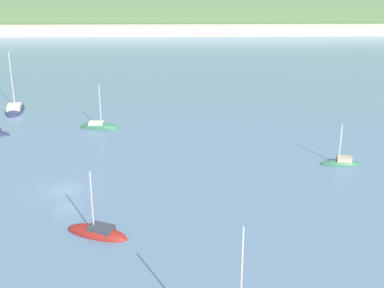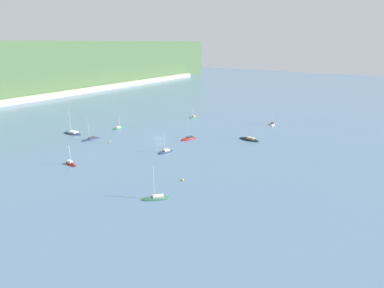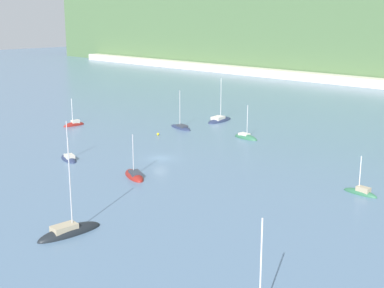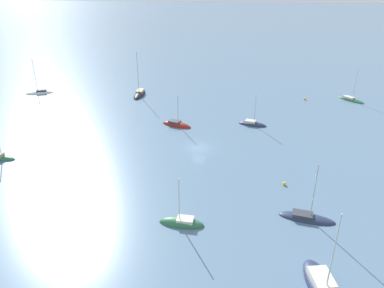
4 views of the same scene
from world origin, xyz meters
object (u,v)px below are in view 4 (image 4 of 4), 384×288
Objects in this scene: sailboat_1 at (140,95)px; sailboat_8 at (177,125)px; sailboat_4 at (252,125)px; sailboat_7 at (323,288)px; sailboat_0 at (350,100)px; sailboat_5 at (182,223)px; sailboat_9 at (40,93)px; mooring_buoy_0 at (305,99)px; sailboat_2 at (1,158)px; sailboat_3 at (306,218)px; mooring_buoy_1 at (284,184)px.

sailboat_8 is (-12.01, 19.52, -0.04)m from sailboat_1.
sailboat_7 is at bearing -67.98° from sailboat_4.
sailboat_0 is 64.59m from sailboat_5.
sailboat_1 reaches higher than sailboat_0.
sailboat_1 is 1.24× the size of sailboat_9.
sailboat_5 is 1.03× the size of sailboat_8.
mooring_buoy_0 is (-14.33, -17.56, 0.20)m from sailboat_4.
mooring_buoy_0 is at bearing 34.76° from sailboat_2.
sailboat_9 is (43.28, -51.93, 0.04)m from sailboat_5.
sailboat_2 is 0.61× the size of sailboat_9.
sailboat_5 is 67.60m from sailboat_9.
sailboat_5 is at bearing -79.15° from sailboat_0.
sailboat_3 is 32.69m from sailboat_4.
mooring_buoy_1 is at bearing 39.48° from sailboat_1.
sailboat_8 is 14.56× the size of mooring_buoy_1.
sailboat_4 is at bearing -98.88° from sailboat_0.
mooring_buoy_0 is at bearing 92.06° from sailboat_1.
sailboat_1 is 1.37× the size of sailboat_3.
sailboat_5 is (11.55, 34.72, -0.02)m from sailboat_4.
sailboat_3 is at bearing 101.78° from mooring_buoy_1.
sailboat_9 is at bearing 178.84° from sailboat_4.
sailboat_7 is (-16.03, 9.78, 0.04)m from sailboat_5.
sailboat_9 reaches higher than sailboat_4.
sailboat_3 is 37.26m from sailboat_8.
sailboat_3 is 77.72m from sailboat_9.
sailboat_9 is 19.14× the size of mooring_buoy_1.
sailboat_1 reaches higher than sailboat_7.
sailboat_3 reaches higher than sailboat_2.
mooring_buoy_0 is (-69.16, -0.34, 0.18)m from sailboat_9.
sailboat_7 reaches higher than mooring_buoy_1.
sailboat_5 is 13.44× the size of mooring_buoy_0.
mooring_buoy_0 is at bearing -110.47° from sailboat_5.
sailboat_9 is at bearing -133.32° from sailboat_0.
sailboat_9 reaches higher than mooring_buoy_1.
sailboat_7 is 62.83m from mooring_buoy_0.
sailboat_4 is 0.69× the size of sailboat_7.
sailboat_3 is at bearing -66.20° from sailboat_0.
sailboat_0 is 80.10m from sailboat_2.
sailboat_0 is at bearing 161.79° from sailboat_9.
sailboat_5 is 0.78× the size of sailboat_9.
sailboat_1 reaches higher than sailboat_8.
sailboat_7 is at bearing 154.49° from sailboat_5.
sailboat_1 is 1.58× the size of sailboat_5.
sailboat_8 reaches higher than sailboat_2.
sailboat_1 reaches higher than sailboat_9.
sailboat_4 is 14.41× the size of mooring_buoy_1.
sailboat_4 is at bearing 111.30° from sailboat_3.
sailboat_9 is (59.92, -49.51, 0.02)m from sailboat_3.
sailboat_9 is (80.56, 0.81, 0.02)m from sailboat_0.
sailboat_8 is at bearing -108.71° from sailboat_0.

